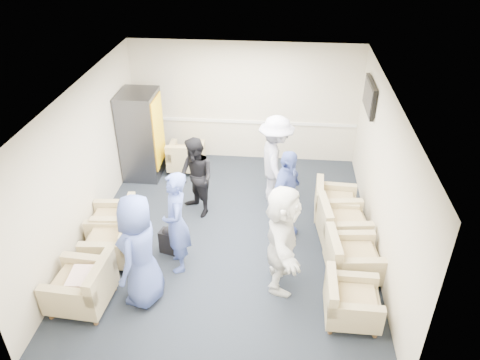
# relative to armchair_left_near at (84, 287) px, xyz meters

# --- Properties ---
(floor) EXTENTS (6.00, 6.00, 0.00)m
(floor) POSITION_rel_armchair_left_near_xyz_m (1.95, 1.83, -0.34)
(floor) COLOR black
(floor) RESTS_ON ground
(ceiling) EXTENTS (6.00, 6.00, 0.00)m
(ceiling) POSITION_rel_armchair_left_near_xyz_m (1.95, 1.83, 2.36)
(ceiling) COLOR silver
(ceiling) RESTS_ON back_wall
(back_wall) EXTENTS (5.00, 0.02, 2.70)m
(back_wall) POSITION_rel_armchair_left_near_xyz_m (1.95, 4.83, 1.01)
(back_wall) COLOR beige
(back_wall) RESTS_ON floor
(front_wall) EXTENTS (5.00, 0.02, 2.70)m
(front_wall) POSITION_rel_armchair_left_near_xyz_m (1.95, -1.17, 1.01)
(front_wall) COLOR beige
(front_wall) RESTS_ON floor
(left_wall) EXTENTS (0.02, 6.00, 2.70)m
(left_wall) POSITION_rel_armchair_left_near_xyz_m (-0.55, 1.83, 1.01)
(left_wall) COLOR beige
(left_wall) RESTS_ON floor
(right_wall) EXTENTS (0.02, 6.00, 2.70)m
(right_wall) POSITION_rel_armchair_left_near_xyz_m (4.45, 1.83, 1.01)
(right_wall) COLOR beige
(right_wall) RESTS_ON floor
(chair_rail) EXTENTS (4.98, 0.04, 0.06)m
(chair_rail) POSITION_rel_armchair_left_near_xyz_m (1.95, 4.81, 0.56)
(chair_rail) COLOR silver
(chair_rail) RESTS_ON back_wall
(tv) EXTENTS (0.10, 1.00, 0.58)m
(tv) POSITION_rel_armchair_left_near_xyz_m (4.39, 3.63, 1.71)
(tv) COLOR black
(tv) RESTS_ON right_wall
(armchair_left_near) EXTENTS (0.90, 0.90, 0.68)m
(armchair_left_near) POSITION_rel_armchair_left_near_xyz_m (0.00, 0.00, 0.00)
(armchair_left_near) COLOR tan
(armchair_left_near) RESTS_ON floor
(armchair_left_mid) EXTENTS (0.87, 0.87, 0.65)m
(armchair_left_mid) POSITION_rel_armchair_left_near_xyz_m (0.11, 1.03, -0.01)
(armchair_left_mid) COLOR tan
(armchair_left_mid) RESTS_ON floor
(armchair_left_far) EXTENTS (0.82, 0.82, 0.61)m
(armchair_left_far) POSITION_rel_armchair_left_near_xyz_m (-0.07, 1.63, -0.03)
(armchair_left_far) COLOR tan
(armchair_left_far) RESTS_ON floor
(armchair_right_near) EXTENTS (0.78, 0.78, 0.61)m
(armchair_right_near) POSITION_rel_armchair_left_near_xyz_m (3.85, 0.09, -0.03)
(armchair_right_near) COLOR tan
(armchair_right_near) RESTS_ON floor
(armchair_right_midnear) EXTENTS (0.89, 0.89, 0.65)m
(armchair_right_midnear) POSITION_rel_armchair_left_near_xyz_m (3.96, 1.02, -0.01)
(armchair_right_midnear) COLOR tan
(armchair_right_midnear) RESTS_ON floor
(armchair_right_midfar) EXTENTS (0.92, 0.92, 0.66)m
(armchair_right_midfar) POSITION_rel_armchair_left_near_xyz_m (3.88, 1.91, -0.01)
(armchair_right_midfar) COLOR tan
(armchair_right_midfar) RESTS_ON floor
(armchair_right_far) EXTENTS (0.81, 0.81, 0.61)m
(armchair_right_far) POSITION_rel_armchair_left_near_xyz_m (3.81, 2.57, -0.03)
(armchair_right_far) COLOR tan
(armchair_right_far) RESTS_ON floor
(armchair_corner) EXTENTS (0.79, 0.79, 0.61)m
(armchair_corner) POSITION_rel_armchair_left_near_xyz_m (0.72, 4.09, -0.03)
(armchair_corner) COLOR tan
(armchair_corner) RESTS_ON floor
(vending_machine) EXTENTS (0.76, 0.89, 1.88)m
(vending_machine) POSITION_rel_armchair_left_near_xyz_m (-0.14, 3.86, 0.60)
(vending_machine) COLOR #45454C
(vending_machine) RESTS_ON floor
(backpack) EXTENTS (0.34, 0.28, 0.51)m
(backpack) POSITION_rel_armchair_left_near_xyz_m (0.96, 1.32, -0.08)
(backpack) COLOR black
(backpack) RESTS_ON floor
(pillow) EXTENTS (0.37, 0.47, 0.13)m
(pillow) POSITION_rel_armchair_left_near_xyz_m (-0.01, 0.00, 0.18)
(pillow) COLOR white
(pillow) RESTS_ON armchair_left_near
(person_front_left) EXTENTS (0.72, 0.97, 1.81)m
(person_front_left) POSITION_rel_armchair_left_near_xyz_m (0.83, 0.23, 0.57)
(person_front_left) COLOR #4457A3
(person_front_left) RESTS_ON floor
(person_mid_left) EXTENTS (0.58, 0.73, 1.75)m
(person_mid_left) POSITION_rel_armchair_left_near_xyz_m (1.21, 0.98, 0.54)
(person_mid_left) COLOR #4457A3
(person_mid_left) RESTS_ON floor
(person_back_left) EXTENTS (0.95, 0.96, 1.57)m
(person_back_left) POSITION_rel_armchair_left_near_xyz_m (1.25, 2.50, 0.45)
(person_back_left) COLOR black
(person_back_left) RESTS_ON floor
(person_back_right) EXTENTS (0.92, 1.30, 1.83)m
(person_back_right) POSITION_rel_armchair_left_near_xyz_m (2.70, 3.02, 0.58)
(person_back_right) COLOR silver
(person_back_right) RESTS_ON floor
(person_mid_right) EXTENTS (0.79, 1.08, 1.70)m
(person_mid_right) POSITION_rel_armchair_left_near_xyz_m (2.92, 1.94, 0.51)
(person_mid_right) COLOR #4457A3
(person_mid_right) RESTS_ON floor
(person_front_right) EXTENTS (0.53, 1.65, 1.78)m
(person_front_right) POSITION_rel_armchair_left_near_xyz_m (2.87, 0.72, 0.55)
(person_front_right) COLOR white
(person_front_right) RESTS_ON floor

